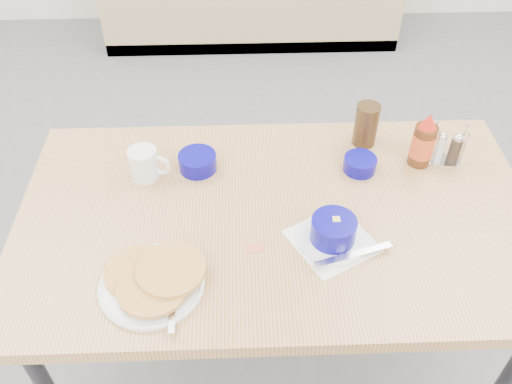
{
  "coord_description": "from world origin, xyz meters",
  "views": [
    {
      "loc": [
        -0.09,
        -0.76,
        1.81
      ],
      "look_at": [
        -0.06,
        0.27,
        0.82
      ],
      "focal_mm": 38.0,
      "sensor_mm": 36.0,
      "label": 1
    }
  ],
  "objects_px": {
    "condiment_caddy": "(446,150)",
    "creamer_bowl": "(198,162)",
    "grits_setting": "(333,233)",
    "syrup_bottle": "(423,142)",
    "dining_table": "(277,229)",
    "pancake_plate": "(153,280)",
    "butter_bowl": "(360,164)",
    "coffee_mug": "(145,164)",
    "amber_tumbler": "(366,125)"
  },
  "relations": [
    {
      "from": "condiment_caddy",
      "to": "creamer_bowl",
      "type": "bearing_deg",
      "value": -168.81
    },
    {
      "from": "grits_setting",
      "to": "condiment_caddy",
      "type": "relative_size",
      "value": 2.3
    },
    {
      "from": "creamer_bowl",
      "to": "syrup_bottle",
      "type": "relative_size",
      "value": 0.63
    },
    {
      "from": "condiment_caddy",
      "to": "syrup_bottle",
      "type": "height_order",
      "value": "syrup_bottle"
    },
    {
      "from": "dining_table",
      "to": "pancake_plate",
      "type": "xyz_separation_m",
      "value": [
        -0.31,
        -0.23,
        0.08
      ]
    },
    {
      "from": "dining_table",
      "to": "condiment_caddy",
      "type": "distance_m",
      "value": 0.56
    },
    {
      "from": "dining_table",
      "to": "butter_bowl",
      "type": "relative_size",
      "value": 14.72
    },
    {
      "from": "grits_setting",
      "to": "condiment_caddy",
      "type": "xyz_separation_m",
      "value": [
        0.38,
        0.31,
        0.01
      ]
    },
    {
      "from": "dining_table",
      "to": "condiment_caddy",
      "type": "bearing_deg",
      "value": 21.55
    },
    {
      "from": "creamer_bowl",
      "to": "condiment_caddy",
      "type": "bearing_deg",
      "value": 0.69
    },
    {
      "from": "dining_table",
      "to": "butter_bowl",
      "type": "height_order",
      "value": "butter_bowl"
    },
    {
      "from": "dining_table",
      "to": "coffee_mug",
      "type": "relative_size",
      "value": 11.63
    },
    {
      "from": "coffee_mug",
      "to": "dining_table",
      "type": "bearing_deg",
      "value": -24.08
    },
    {
      "from": "syrup_bottle",
      "to": "pancake_plate",
      "type": "bearing_deg",
      "value": -150.38
    },
    {
      "from": "coffee_mug",
      "to": "grits_setting",
      "type": "relative_size",
      "value": 0.44
    },
    {
      "from": "pancake_plate",
      "to": "creamer_bowl",
      "type": "xyz_separation_m",
      "value": [
        0.09,
        0.42,
        0.01
      ]
    },
    {
      "from": "dining_table",
      "to": "grits_setting",
      "type": "xyz_separation_m",
      "value": [
        0.13,
        -0.11,
        0.1
      ]
    },
    {
      "from": "dining_table",
      "to": "grits_setting",
      "type": "relative_size",
      "value": 5.11
    },
    {
      "from": "butter_bowl",
      "to": "condiment_caddy",
      "type": "relative_size",
      "value": 0.8
    },
    {
      "from": "pancake_plate",
      "to": "syrup_bottle",
      "type": "xyz_separation_m",
      "value": [
        0.74,
        0.42,
        0.06
      ]
    },
    {
      "from": "coffee_mug",
      "to": "syrup_bottle",
      "type": "xyz_separation_m",
      "value": [
        0.8,
        0.03,
        0.03
      ]
    },
    {
      "from": "dining_table",
      "to": "amber_tumbler",
      "type": "distance_m",
      "value": 0.43
    },
    {
      "from": "dining_table",
      "to": "pancake_plate",
      "type": "relative_size",
      "value": 5.3
    },
    {
      "from": "dining_table",
      "to": "amber_tumbler",
      "type": "bearing_deg",
      "value": 46.03
    },
    {
      "from": "coffee_mug",
      "to": "condiment_caddy",
      "type": "relative_size",
      "value": 1.01
    },
    {
      "from": "dining_table",
      "to": "condiment_caddy",
      "type": "xyz_separation_m",
      "value": [
        0.51,
        0.2,
        0.1
      ]
    },
    {
      "from": "dining_table",
      "to": "condiment_caddy",
      "type": "height_order",
      "value": "condiment_caddy"
    },
    {
      "from": "butter_bowl",
      "to": "syrup_bottle",
      "type": "relative_size",
      "value": 0.55
    },
    {
      "from": "dining_table",
      "to": "coffee_mug",
      "type": "distance_m",
      "value": 0.42
    },
    {
      "from": "creamer_bowl",
      "to": "condiment_caddy",
      "type": "height_order",
      "value": "condiment_caddy"
    },
    {
      "from": "butter_bowl",
      "to": "grits_setting",
      "type": "bearing_deg",
      "value": -113.12
    },
    {
      "from": "coffee_mug",
      "to": "creamer_bowl",
      "type": "distance_m",
      "value": 0.15
    },
    {
      "from": "pancake_plate",
      "to": "coffee_mug",
      "type": "relative_size",
      "value": 2.19
    },
    {
      "from": "pancake_plate",
      "to": "butter_bowl",
      "type": "xyz_separation_m",
      "value": [
        0.56,
        0.4,
        0.0
      ]
    },
    {
      "from": "creamer_bowl",
      "to": "condiment_caddy",
      "type": "distance_m",
      "value": 0.73
    },
    {
      "from": "pancake_plate",
      "to": "grits_setting",
      "type": "relative_size",
      "value": 0.96
    },
    {
      "from": "condiment_caddy",
      "to": "coffee_mug",
      "type": "bearing_deg",
      "value": -167.02
    },
    {
      "from": "grits_setting",
      "to": "dining_table",
      "type": "bearing_deg",
      "value": 141.49
    },
    {
      "from": "butter_bowl",
      "to": "syrup_bottle",
      "type": "height_order",
      "value": "syrup_bottle"
    },
    {
      "from": "pancake_plate",
      "to": "grits_setting",
      "type": "bearing_deg",
      "value": 15.11
    },
    {
      "from": "grits_setting",
      "to": "condiment_caddy",
      "type": "distance_m",
      "value": 0.49
    },
    {
      "from": "pancake_plate",
      "to": "creamer_bowl",
      "type": "height_order",
      "value": "creamer_bowl"
    },
    {
      "from": "butter_bowl",
      "to": "amber_tumbler",
      "type": "relative_size",
      "value": 0.71
    },
    {
      "from": "dining_table",
      "to": "grits_setting",
      "type": "distance_m",
      "value": 0.2
    },
    {
      "from": "pancake_plate",
      "to": "grits_setting",
      "type": "height_order",
      "value": "grits_setting"
    },
    {
      "from": "butter_bowl",
      "to": "amber_tumbler",
      "type": "height_order",
      "value": "amber_tumbler"
    },
    {
      "from": "coffee_mug",
      "to": "condiment_caddy",
      "type": "bearing_deg",
      "value": 2.47
    },
    {
      "from": "grits_setting",
      "to": "pancake_plate",
      "type": "bearing_deg",
      "value": -164.89
    },
    {
      "from": "creamer_bowl",
      "to": "amber_tumbler",
      "type": "xyz_separation_m",
      "value": [
        0.51,
        0.1,
        0.04
      ]
    },
    {
      "from": "condiment_caddy",
      "to": "butter_bowl",
      "type": "bearing_deg",
      "value": -162.53
    }
  ]
}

